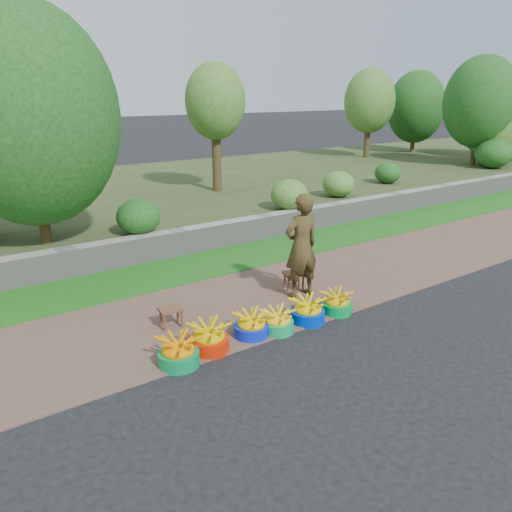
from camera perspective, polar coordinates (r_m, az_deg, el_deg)
ground_plane at (r=7.30m, az=5.66°, el=-8.32°), size 120.00×120.00×0.00m
dirt_shoulder at (r=8.19m, az=-0.01°, el=-5.05°), size 80.00×2.50×0.02m
grass_verge at (r=9.78m, az=-6.70°, el=-1.12°), size 80.00×1.50×0.04m
retaining_wall at (r=10.42m, az=-8.97°, el=1.49°), size 80.00×0.35×0.55m
earth_bank at (r=14.87m, az=-17.38°, el=5.87°), size 80.00×10.00×0.50m
vegetation at (r=13.73m, az=-10.85°, el=15.47°), size 36.25×8.45×4.30m
basin_a at (r=6.39m, az=-8.87°, el=-10.84°), size 0.52×0.52×0.39m
basin_b at (r=6.66m, az=-5.41°, el=-9.37°), size 0.54×0.54×0.40m
basin_c at (r=6.99m, az=-0.56°, el=-7.97°), size 0.49×0.49×0.36m
basin_d at (r=7.13m, az=2.48°, el=-7.51°), size 0.46×0.46×0.34m
basin_e at (r=7.45m, az=5.92°, el=-6.29°), size 0.51×0.51×0.38m
basin_f at (r=7.80m, az=9.21°, el=-5.33°), size 0.48×0.48×0.36m
stool_left at (r=7.30m, az=-9.71°, el=-6.26°), size 0.37×0.30×0.30m
stool_right at (r=8.53m, az=4.36°, el=-2.28°), size 0.41×0.36×0.31m
vendor_woman at (r=8.08m, az=5.20°, el=1.13°), size 0.65×0.44×1.72m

